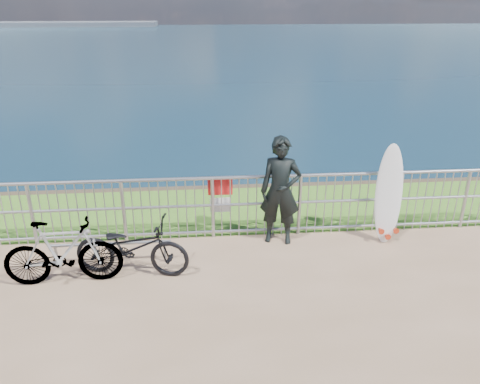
{
  "coord_description": "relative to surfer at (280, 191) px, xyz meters",
  "views": [
    {
      "loc": [
        -0.65,
        -5.68,
        3.86
      ],
      "look_at": [
        -0.07,
        1.2,
        1.0
      ],
      "focal_mm": 35.0,
      "sensor_mm": 36.0,
      "label": 1
    }
  ],
  "objects": [
    {
      "name": "grass_strip",
      "position": [
        -0.62,
        1.33,
        -0.91
      ],
      "size": [
        120.0,
        120.0,
        0.0
      ],
      "primitive_type": "plane",
      "color": "#3F7821",
      "rests_on": "ground"
    },
    {
      "name": "seascape",
      "position": [
        -44.37,
        146.12,
        -4.95
      ],
      "size": [
        260.0,
        260.0,
        5.0
      ],
      "color": "brown",
      "rests_on": "ground"
    },
    {
      "name": "railing",
      "position": [
        -0.6,
        0.23,
        -0.34
      ],
      "size": [
        10.06,
        0.1,
        1.13
      ],
      "color": "#999CA1",
      "rests_on": "ground"
    },
    {
      "name": "surfer",
      "position": [
        0.0,
        0.0,
        0.0
      ],
      "size": [
        0.76,
        0.58,
        1.84
      ],
      "primitive_type": "imported",
      "rotation": [
        0.0,
        0.0,
        -0.23
      ],
      "color": "black",
      "rests_on": "ground"
    },
    {
      "name": "surfboard",
      "position": [
        1.82,
        -0.09,
        -0.15
      ],
      "size": [
        0.53,
        0.5,
        1.68
      ],
      "color": "white",
      "rests_on": "ground"
    },
    {
      "name": "bicycle_near",
      "position": [
        -2.36,
        -0.85,
        -0.47
      ],
      "size": [
        1.8,
        0.9,
        0.9
      ],
      "primitive_type": "imported",
      "rotation": [
        0.0,
        0.0,
        1.39
      ],
      "color": "black",
      "rests_on": "ground"
    },
    {
      "name": "bicycle_far",
      "position": [
        -3.31,
        -1.01,
        -0.42
      ],
      "size": [
        1.69,
        0.55,
        1.0
      ],
      "primitive_type": "imported",
      "rotation": [
        0.0,
        0.0,
        1.62
      ],
      "color": "black",
      "rests_on": "ground"
    },
    {
      "name": "bike_rack",
      "position": [
        -2.73,
        -0.55,
        -0.6
      ],
      "size": [
        1.86,
        0.05,
        0.39
      ],
      "color": "#999CA1",
      "rests_on": "ground"
    }
  ]
}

